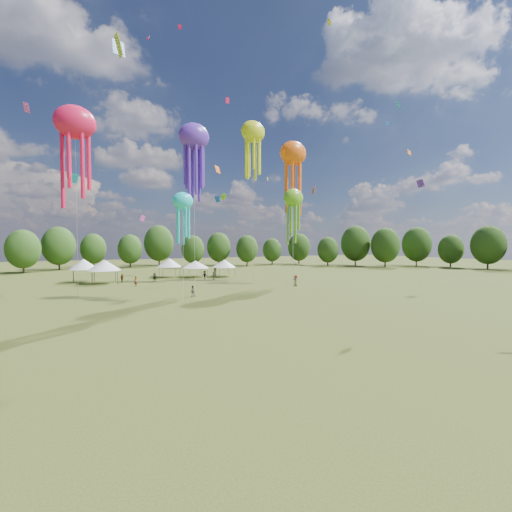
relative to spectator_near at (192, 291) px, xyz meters
name	(u,v)px	position (x,y,z in m)	size (l,w,h in m)	color
ground	(410,361)	(4.54, -30.10, -0.77)	(300.00, 300.00, 0.00)	#384416
spectator_near	(192,291)	(0.00, 0.00, 0.00)	(0.75, 0.58, 1.54)	gray
spectators_far	(199,276)	(7.04, 18.68, 0.10)	(26.75, 24.78, 1.90)	gray
festival_tents	(156,264)	(0.01, 25.41, 2.33)	(32.48, 11.26, 4.40)	#47474C
show_kites	(228,163)	(7.98, 6.27, 19.50)	(41.34, 15.46, 29.05)	#5F2BC2
small_kites	(202,109)	(5.63, 12.38, 29.79)	(78.40, 69.71, 46.45)	#5F2BC2
treeline	(152,247)	(0.68, 32.41, 5.77)	(201.57, 95.24, 13.43)	#38281C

